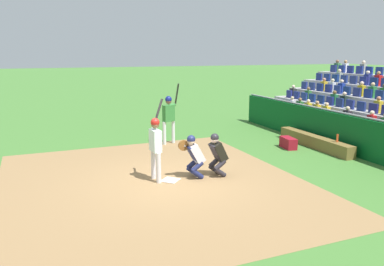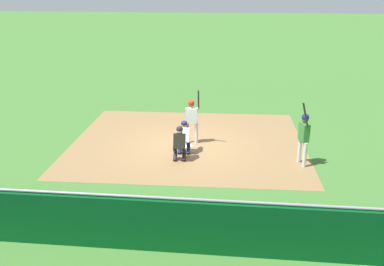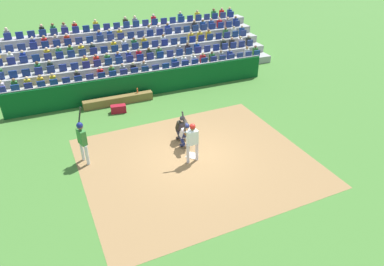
{
  "view_description": "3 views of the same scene",
  "coord_description": "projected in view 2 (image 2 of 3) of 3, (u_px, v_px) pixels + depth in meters",
  "views": [
    {
      "loc": [
        -9.78,
        3.14,
        3.52
      ],
      "look_at": [
        0.44,
        -0.81,
        1.21
      ],
      "focal_mm": 36.25,
      "sensor_mm": 36.0,
      "label": 1
    },
    {
      "loc": [
        1.83,
        -15.13,
        5.99
      ],
      "look_at": [
        0.31,
        -0.91,
        0.88
      ],
      "focal_mm": 39.16,
      "sensor_mm": 36.0,
      "label": 2
    },
    {
      "loc": [
        4.94,
        11.53,
        8.53
      ],
      "look_at": [
        -0.11,
        -0.27,
        0.95
      ],
      "focal_mm": 33.32,
      "sensor_mm": 36.0,
      "label": 3
    }
  ],
  "objects": [
    {
      "name": "equipment_duffel_bag",
      "position": [
        235.0,
        213.0,
        11.22
      ],
      "size": [
        0.82,
        0.47,
        0.4
      ],
      "primitive_type": "cube",
      "rotation": [
        0.0,
        0.0,
        -0.14
      ],
      "color": "maroon",
      "rests_on": "ground_plane"
    },
    {
      "name": "catcher_crouching",
      "position": [
        184.0,
        135.0,
        15.48
      ],
      "size": [
        0.47,
        0.72,
        1.26
      ],
      "color": "navy",
      "rests_on": "ground_plane"
    },
    {
      "name": "on_deck_batter",
      "position": [
        304.0,
        133.0,
        14.31
      ],
      "size": [
        0.38,
        0.67,
        2.34
      ],
      "color": "silver",
      "rests_on": "ground_plane"
    },
    {
      "name": "dugout_wall",
      "position": [
        152.0,
        224.0,
        9.81
      ],
      "size": [
        14.87,
        0.24,
        1.41
      ],
      "color": "#074B1B",
      "rests_on": "ground_plane"
    },
    {
      "name": "ground_plane",
      "position": [
        187.0,
        146.0,
        16.37
      ],
      "size": [
        160.0,
        160.0,
        0.0
      ],
      "primitive_type": "plane",
      "color": "#3F732F"
    },
    {
      "name": "dugout_bench",
      "position": [
        225.0,
        232.0,
        10.31
      ],
      "size": [
        3.79,
        0.4,
        0.44
      ],
      "primitive_type": "cube",
      "color": "brown",
      "rests_on": "ground_plane"
    },
    {
      "name": "batter_at_plate",
      "position": [
        192.0,
        117.0,
        16.32
      ],
      "size": [
        0.61,
        0.46,
        2.25
      ],
      "color": "silver",
      "rests_on": "ground_plane"
    },
    {
      "name": "water_bottle_on_bench",
      "position": [
        180.0,
        218.0,
        10.24
      ],
      "size": [
        0.07,
        0.07,
        0.28
      ],
      "primitive_type": "cylinder",
      "color": "#DD4F24",
      "rests_on": "dugout_bench"
    },
    {
      "name": "infield_dirt_patch",
      "position": [
        188.0,
        141.0,
        16.83
      ],
      "size": [
        9.34,
        8.15,
        0.01
      ],
      "primitive_type": "cube",
      "rotation": [
        0.0,
        0.0,
        0.03
      ],
      "color": "olive",
      "rests_on": "ground_plane"
    },
    {
      "name": "home_plate_umpire",
      "position": [
        180.0,
        142.0,
        14.85
      ],
      "size": [
        0.48,
        0.5,
        1.28
      ],
      "color": "#26232A",
      "rests_on": "ground_plane"
    },
    {
      "name": "home_plate_marker",
      "position": [
        187.0,
        146.0,
        16.36
      ],
      "size": [
        0.62,
        0.62,
        0.02
      ],
      "primitive_type": "cube",
      "rotation": [
        0.0,
        0.0,
        0.79
      ],
      "color": "white",
      "rests_on": "infield_dirt_patch"
    }
  ]
}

